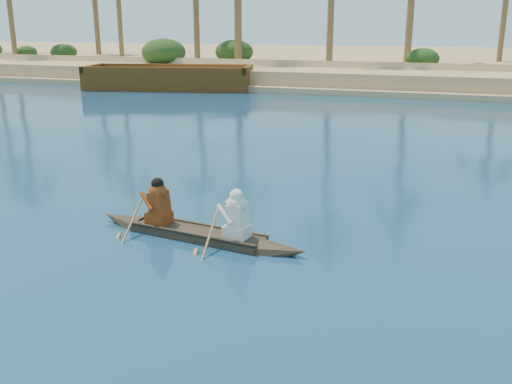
% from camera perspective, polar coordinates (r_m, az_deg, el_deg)
% --- Properties ---
extents(ground, '(160.00, 160.00, 0.00)m').
position_cam_1_polar(ground, '(17.49, -15.15, 1.48)').
color(ground, navy).
rests_on(ground, ground).
extents(sandy_embankment, '(150.00, 51.00, 1.50)m').
position_cam_1_polar(sandy_embankment, '(61.60, 10.85, 12.58)').
color(sandy_embankment, tan).
rests_on(sandy_embankment, ground).
extents(shrub_cluster, '(100.00, 6.00, 2.40)m').
position_cam_1_polar(shrub_cluster, '(46.46, 7.73, 12.40)').
color(shrub_cluster, '#193814').
rests_on(shrub_cluster, ground).
extents(canoe, '(5.03, 1.29, 1.37)m').
position_cam_1_polar(canoe, '(12.06, -5.95, -3.40)').
color(canoe, '#362B1D').
rests_on(canoe, ground).
extents(barge_mid, '(11.89, 6.25, 1.89)m').
position_cam_1_polar(barge_mid, '(40.85, -8.69, 11.07)').
color(barge_mid, brown).
rests_on(barge_mid, ground).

